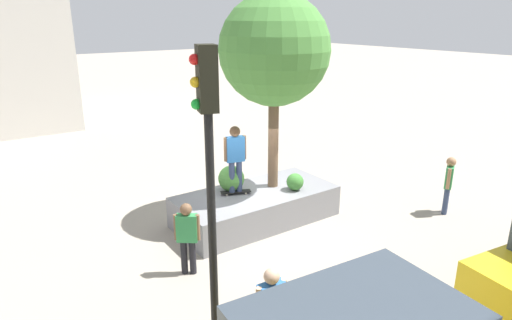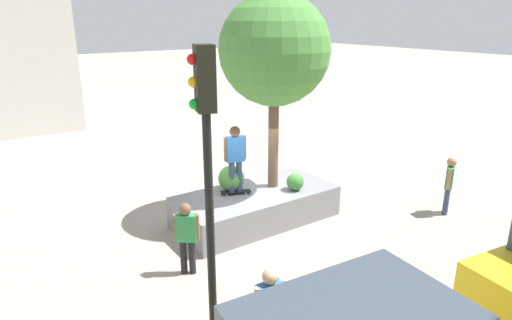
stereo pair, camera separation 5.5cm
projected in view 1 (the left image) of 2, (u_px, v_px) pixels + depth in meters
ground_plane at (253, 221)px, 12.12m from camera, size 120.00×120.00×0.00m
planter_ledge at (256, 206)px, 12.05m from camera, size 4.32×2.01×0.84m
plaza_tree at (274, 51)px, 11.23m from camera, size 2.85×2.85×5.10m
boxwood_shrub at (231, 179)px, 11.89m from camera, size 0.70×0.70×0.70m
hedge_clump at (295, 182)px, 11.99m from camera, size 0.46×0.46×0.46m
skateboard at (236, 192)px, 11.76m from camera, size 0.82×0.50×0.07m
skateboarder at (235, 155)px, 11.44m from camera, size 0.59×0.31×1.77m
traffic_light_corner at (209, 169)px, 5.97m from camera, size 0.37×0.34×5.01m
pedestrian_crossing at (449, 181)px, 12.35m from camera, size 0.50×0.38×1.66m
bystander_watching at (271, 308)px, 7.01m from camera, size 0.56×0.25×1.65m
passerby_with_bag at (187, 234)px, 9.40m from camera, size 0.46×0.41×1.64m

